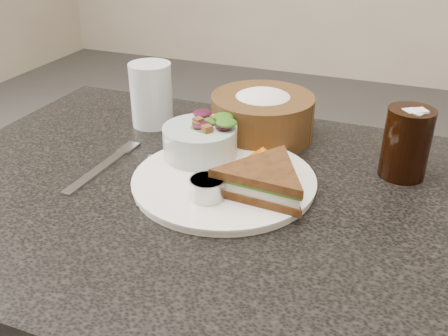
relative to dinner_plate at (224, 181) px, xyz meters
name	(u,v)px	position (x,y,z in m)	size (l,w,h in m)	color
dinner_plate	(224,181)	(0.00, 0.00, 0.00)	(0.29, 0.29, 0.01)	white
sandwich	(265,180)	(0.08, -0.02, 0.03)	(0.17, 0.17, 0.05)	#5B3117
salad_bowl	(200,136)	(-0.07, 0.06, 0.04)	(0.13, 0.13, 0.07)	#A2B0AB
dressing_ramekin	(207,189)	(0.00, -0.07, 0.02)	(0.05, 0.05, 0.03)	#A7A9AB
orange_wedge	(263,155)	(0.04, 0.07, 0.02)	(0.07, 0.07, 0.03)	orange
fork	(99,169)	(-0.22, -0.03, 0.00)	(0.02, 0.18, 0.00)	#AEAEAF
knife	(146,179)	(-0.13, -0.03, 0.00)	(0.01, 0.17, 0.00)	#959697
bread_basket	(262,109)	(0.00, 0.20, 0.05)	(0.20, 0.20, 0.11)	brown
cola_glass	(407,140)	(0.27, 0.14, 0.06)	(0.08, 0.08, 0.13)	black
water_glass	(151,95)	(-0.23, 0.18, 0.06)	(0.08, 0.08, 0.13)	silver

